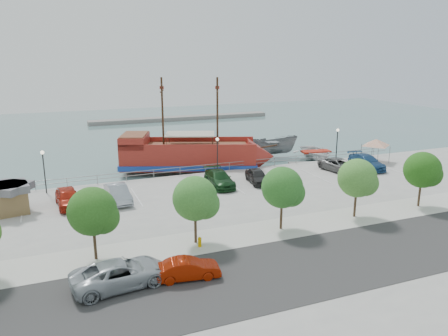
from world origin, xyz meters
name	(u,v)px	position (x,y,z in m)	size (l,w,h in m)	color
ground	(241,201)	(0.00, 0.00, -1.00)	(160.00, 160.00, 0.00)	slate
land_slab	(390,306)	(0.00, -21.00, -0.60)	(100.00, 58.00, 1.20)	#969693
street	(338,259)	(0.00, -16.00, 0.01)	(100.00, 8.00, 0.04)	#333232
sidewalk	(292,227)	(0.00, -10.00, 0.01)	(100.00, 4.00, 0.05)	beige
seawall_railing	(213,168)	(0.00, 7.80, 0.53)	(50.00, 0.06, 1.00)	gray
far_shore	(181,118)	(10.00, 55.00, -0.60)	(40.00, 3.00, 0.80)	gray
pirate_ship	(200,156)	(-0.20, 12.02, 1.03)	(19.46, 11.46, 12.10)	maroon
patrol_boat	(272,148)	(11.72, 15.41, 0.39)	(2.70, 7.17, 2.78)	slate
speedboat	(316,154)	(16.88, 12.31, -0.28)	(4.95, 6.94, 1.44)	silver
dock_west	(95,188)	(-13.24, 9.20, -0.82)	(6.34, 1.81, 0.36)	#6A655A
dock_mid	(259,171)	(6.53, 9.20, -0.82)	(6.16, 1.76, 0.35)	#6A6658
dock_east	(314,164)	(14.64, 9.20, -0.81)	(6.56, 1.88, 0.38)	slate
shed	(9,198)	(-20.90, 1.84, 1.37)	(3.62, 3.62, 2.57)	olive
canopy_tent	(376,139)	(20.81, 5.01, 2.90)	(4.57, 4.57, 3.34)	slate
street_van	(121,274)	(-13.97, -14.13, 0.80)	(2.66, 5.76, 1.60)	#969FA6
street_sedan	(188,269)	(-10.06, -14.76, 0.65)	(1.37, 3.93, 1.30)	maroon
fire_hydrant	(200,242)	(-7.96, -10.80, 0.42)	(0.27, 0.27, 0.78)	#C69400
lamp_post_left	(44,164)	(-18.00, 6.50, 2.94)	(0.36, 0.36, 4.28)	black
lamp_post_mid	(217,149)	(0.00, 6.50, 2.94)	(0.36, 0.36, 4.28)	black
lamp_post_right	(337,139)	(16.00, 6.50, 2.94)	(0.36, 0.36, 4.28)	black
tree_b	(95,213)	(-14.85, -10.07, 3.30)	(3.30, 3.20, 5.00)	#473321
tree_c	(197,200)	(-7.85, -10.07, 3.30)	(3.30, 3.20, 5.00)	#473321
tree_d	(284,189)	(-0.85, -10.07, 3.30)	(3.30, 3.20, 5.00)	#473321
tree_e	(359,179)	(6.15, -10.07, 3.30)	(3.30, 3.20, 5.00)	#473321
tree_f	(424,171)	(13.15, -10.07, 3.30)	(3.30, 3.20, 5.00)	#473321
parked_car_a	(68,197)	(-16.17, 1.70, 0.83)	(1.96, 4.86, 1.66)	#A82110
parked_car_b	(118,193)	(-11.83, 1.30, 0.80)	(1.70, 4.88, 1.61)	#949CA6
parked_car_d	(219,179)	(-1.35, 2.44, 0.79)	(2.20, 5.42, 1.57)	#133818
parked_car_e	(257,176)	(2.79, 1.99, 0.75)	(1.76, 4.38, 1.49)	black
parked_car_g	(340,165)	(13.70, 2.60, 0.75)	(2.48, 5.37, 1.49)	slate
parked_car_h	(367,162)	(17.52, 2.54, 0.81)	(2.28, 5.60, 1.63)	navy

